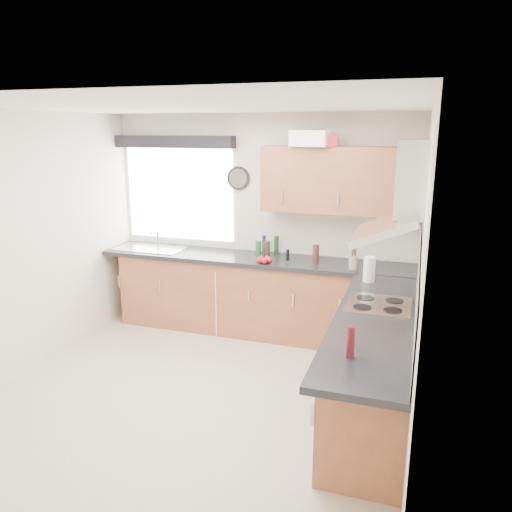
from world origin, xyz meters
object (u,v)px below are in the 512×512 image
(extractor_hood, at_px, (398,203))
(upper_cabinets, at_px, (341,180))
(oven, at_px, (375,359))
(washing_machine, at_px, (242,299))

(extractor_hood, relative_size, upper_cabinets, 0.46)
(upper_cabinets, bearing_deg, extractor_hood, -63.87)
(oven, distance_m, upper_cabinets, 1.99)
(washing_machine, bearing_deg, extractor_hood, -46.36)
(extractor_hood, relative_size, washing_machine, 1.01)
(washing_machine, bearing_deg, upper_cabinets, -6.02)
(oven, height_order, washing_machine, oven)
(extractor_hood, height_order, washing_machine, extractor_hood)
(extractor_hood, distance_m, washing_machine, 2.54)
(oven, distance_m, extractor_hood, 1.35)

